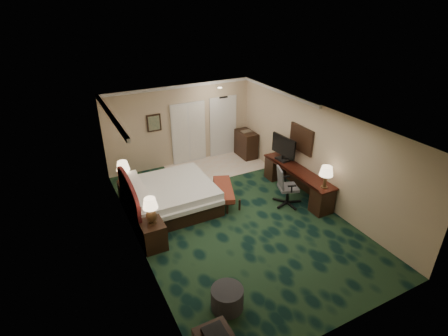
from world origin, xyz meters
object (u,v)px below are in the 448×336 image
nightstand_far (127,191)px  lamp_far (124,173)px  ottoman (227,298)px  lamp_near (151,211)px  bed_bench (224,194)px  minibar (246,144)px  nightstand_near (153,235)px  bed (171,197)px  desk_chair (288,186)px  desk (297,182)px  tv (283,149)px

nightstand_far → lamp_far: bearing=-129.7°
nightstand_far → ottoman: bearing=-81.0°
nightstand_far → lamp_near: 2.40m
bed_bench → minibar: (2.10, 2.33, 0.24)m
bed_bench → lamp_near: bearing=-136.2°
bed_bench → lamp_far: bearing=172.8°
nightstand_near → minibar: bearing=36.9°
ottoman → bed_bench: bearing=63.8°
bed → lamp_near: lamp_near is taller
lamp_far → nightstand_near: bearing=-88.2°
lamp_near → desk_chair: 3.85m
lamp_far → bed_bench: (2.40, -1.29, -0.66)m
nightstand_far → bed_bench: size_ratio=0.40×
bed → nightstand_near: size_ratio=3.40×
lamp_far → bed_bench: 2.80m
nightstand_far → bed_bench: nightstand_far is taller
bed → bed_bench: bearing=-14.8°
lamp_far → minibar: 4.64m
bed_bench → desk: size_ratio=0.51×
desk → desk_chair: size_ratio=2.36×
nightstand_far → minibar: 4.58m
desk → minibar: minibar is taller
lamp_near → bed_bench: bearing=22.8°
bed_bench → desk: bearing=5.5°
tv → desk_chair: size_ratio=0.86×
ottoman → tv: bearing=43.2°
lamp_near → bed_bench: 2.61m
bed → nightstand_far: 1.36m
desk → minibar: 2.91m
minibar → desk_chair: bearing=-100.1°
tv → minibar: (0.02, 2.17, -0.68)m
bed_bench → desk_chair: desk_chair is taller
desk_chair → bed_bench: bearing=167.7°
nightstand_far → lamp_far: 0.62m
tv → desk_chair: bearing=-121.9°
ottoman → desk: bearing=36.4°
lamp_near → lamp_far: (-0.09, 2.26, -0.08)m
nightstand_far → lamp_near: size_ratio=0.85×
ottoman → desk_chair: size_ratio=0.54×
nightstand_near → lamp_near: size_ratio=1.00×
bed_bench → minibar: minibar is taller
lamp_near → bed_bench: size_ratio=0.47×
bed_bench → ottoman: size_ratio=2.23×
bed_bench → desk_chair: 1.80m
nightstand_far → desk_chair: 4.49m
bed → lamp_far: lamp_far is taller
bed → lamp_far: 1.46m
lamp_far → desk: bearing=-22.6°
lamp_far → desk_chair: size_ratio=0.60×
lamp_far → desk_chair: lamp_far is taller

